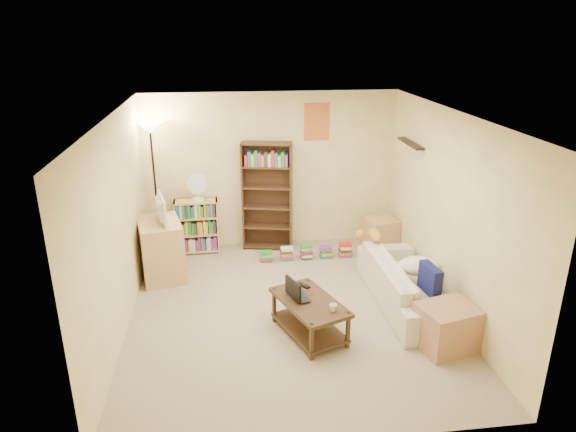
{
  "coord_description": "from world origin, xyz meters",
  "views": [
    {
      "loc": [
        -0.75,
        -5.7,
        3.43
      ],
      "look_at": [
        0.07,
        0.67,
        1.05
      ],
      "focal_mm": 32.0,
      "sensor_mm": 36.0,
      "label": 1
    }
  ],
  "objects": [
    {
      "name": "television",
      "position": [
        -1.7,
        1.2,
        1.04
      ],
      "size": [
        0.69,
        0.37,
        0.38
      ],
      "primitive_type": "imported",
      "rotation": [
        0.0,
        0.0,
        1.79
      ],
      "color": "black",
      "rests_on": "tv_stand"
    },
    {
      "name": "desk_fan",
      "position": [
        -1.17,
        1.97,
        1.11
      ],
      "size": [
        0.31,
        0.17,
        0.44
      ],
      "color": "white",
      "rests_on": "short_bookshelf"
    },
    {
      "name": "tv_remote",
      "position": [
        0.15,
        -0.19,
        0.46
      ],
      "size": [
        0.16,
        0.18,
        0.02
      ],
      "primitive_type": "cube",
      "rotation": [
        0.0,
        0.0,
        0.67
      ],
      "color": "black",
      "rests_on": "coffee_table"
    },
    {
      "name": "sofa",
      "position": [
        1.55,
        0.01,
        0.3
      ],
      "size": [
        2.05,
        0.85,
        0.59
      ],
      "primitive_type": "imported",
      "rotation": [
        0.0,
        0.0,
        1.59
      ],
      "color": "beige",
      "rests_on": "ground"
    },
    {
      "name": "navy_pillow",
      "position": [
        1.65,
        -0.43,
        0.57
      ],
      "size": [
        0.16,
        0.4,
        0.35
      ],
      "primitive_type": "cube",
      "rotation": [
        0.0,
        0.0,
        1.69
      ],
      "color": "#121852",
      "rests_on": "sofa"
    },
    {
      "name": "side_table",
      "position": [
        1.72,
        1.75,
        0.26
      ],
      "size": [
        0.54,
        0.54,
        0.53
      ],
      "primitive_type": "cube",
      "rotation": [
        0.0,
        0.0,
        0.19
      ],
      "color": "tan",
      "rests_on": "ground"
    },
    {
      "name": "room",
      "position": [
        0.0,
        0.01,
        1.62
      ],
      "size": [
        4.5,
        4.54,
        2.52
      ],
      "color": "tan",
      "rests_on": "ground"
    },
    {
      "name": "tv_stand",
      "position": [
        -1.7,
        1.2,
        0.43
      ],
      "size": [
        0.73,
        0.9,
        0.85
      ],
      "primitive_type": "cube",
      "rotation": [
        0.0,
        0.0,
        0.22
      ],
      "color": "tan",
      "rests_on": "ground"
    },
    {
      "name": "laptop",
      "position": [
        0.11,
        -0.44,
        0.46
      ],
      "size": [
        0.48,
        0.42,
        0.03
      ],
      "primitive_type": "imported",
      "rotation": [
        0.0,
        0.0,
        1.84
      ],
      "color": "black",
      "rests_on": "coffee_table"
    },
    {
      "name": "floor_lamp",
      "position": [
        -1.8,
        1.91,
        1.69
      ],
      "size": [
        0.36,
        0.36,
        2.12
      ],
      "color": "black",
      "rests_on": "ground"
    },
    {
      "name": "tall_bookshelf",
      "position": [
        -0.09,
        2.05,
        0.93
      ],
      "size": [
        0.83,
        0.42,
        1.75
      ],
      "rotation": [
        0.0,
        0.0,
        -0.21
      ],
      "color": "#44281A",
      "rests_on": "ground"
    },
    {
      "name": "tabby_cat",
      "position": [
        1.28,
        0.78,
        0.67
      ],
      "size": [
        0.46,
        0.17,
        0.16
      ],
      "color": "orange",
      "rests_on": "sofa"
    },
    {
      "name": "end_cabinet",
      "position": [
        1.65,
        -1.0,
        0.26
      ],
      "size": [
        0.72,
        0.65,
        0.51
      ],
      "primitive_type": "cube",
      "rotation": [
        0.0,
        0.0,
        0.25
      ],
      "color": "tan",
      "rests_on": "ground"
    },
    {
      "name": "coffee_table",
      "position": [
        0.16,
        -0.55,
        0.29
      ],
      "size": [
        0.89,
        1.14,
        0.45
      ],
      "rotation": [
        0.0,
        0.0,
        0.37
      ],
      "color": "#3C2B17",
      "rests_on": "ground"
    },
    {
      "name": "mug",
      "position": [
        0.38,
        -0.81,
        0.49
      ],
      "size": [
        0.18,
        0.18,
        0.08
      ],
      "primitive_type": "imported",
      "rotation": [
        0.0,
        0.0,
        0.66
      ],
      "color": "white",
      "rests_on": "coffee_table"
    },
    {
      "name": "cream_blanket",
      "position": [
        1.7,
        0.06,
        0.51
      ],
      "size": [
        0.54,
        0.39,
        0.23
      ],
      "primitive_type": "ellipsoid",
      "color": "white",
      "rests_on": "sofa"
    },
    {
      "name": "book_stacks",
      "position": [
        0.49,
        1.53,
        0.11
      ],
      "size": [
        1.45,
        0.18,
        0.25
      ],
      "color": "red",
      "rests_on": "ground"
    },
    {
      "name": "short_bookshelf",
      "position": [
        -1.22,
        2.02,
        0.44
      ],
      "size": [
        0.69,
        0.3,
        0.87
      ],
      "rotation": [
        0.0,
        0.0,
        0.04
      ],
      "color": "tan",
      "rests_on": "ground"
    },
    {
      "name": "laptop_screen",
      "position": [
        -0.02,
        -0.49,
        0.58
      ],
      "size": [
        0.13,
        0.32,
        0.22
      ],
      "primitive_type": "cube",
      "rotation": [
        0.0,
        0.0,
        0.37
      ],
      "color": "white",
      "rests_on": "laptop"
    }
  ]
}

